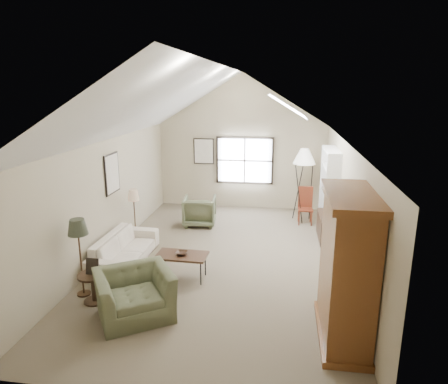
# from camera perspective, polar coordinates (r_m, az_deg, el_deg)

# --- Properties ---
(room_shell) EXTENTS (5.01, 8.01, 4.00)m
(room_shell) POSITION_cam_1_polar(r_m,az_deg,el_deg) (7.90, -0.44, 12.02)
(room_shell) COLOR #746A53
(room_shell) RESTS_ON ground
(window) EXTENTS (1.72, 0.08, 1.42)m
(window) POSITION_cam_1_polar(r_m,az_deg,el_deg) (12.00, 2.98, 4.52)
(window) COLOR black
(window) RESTS_ON room_shell
(skylight) EXTENTS (0.80, 1.20, 0.52)m
(skylight) POSITION_cam_1_polar(r_m,az_deg,el_deg) (8.71, 9.19, 12.18)
(skylight) COLOR white
(skylight) RESTS_ON room_shell
(wall_art) EXTENTS (1.97, 3.71, 0.88)m
(wall_art) POSITION_cam_1_polar(r_m,az_deg,el_deg) (10.39, -9.07, 4.29)
(wall_art) COLOR black
(wall_art) RESTS_ON room_shell
(armoire) EXTENTS (0.60, 1.50, 2.20)m
(armoire) POSITION_cam_1_polar(r_m,az_deg,el_deg) (6.02, 17.13, -10.33)
(armoire) COLOR brown
(armoire) RESTS_ON ground
(tv_alcove) EXTENTS (0.32, 1.30, 2.10)m
(tv_alcove) POSITION_cam_1_polar(r_m,az_deg,el_deg) (9.78, 14.76, -0.15)
(tv_alcove) COLOR white
(tv_alcove) RESTS_ON ground
(media_console) EXTENTS (0.34, 1.18, 0.60)m
(media_console) POSITION_cam_1_polar(r_m,az_deg,el_deg) (10.02, 14.33, -4.85)
(media_console) COLOR #382316
(media_console) RESTS_ON ground
(tv_panel) EXTENTS (0.05, 0.90, 0.55)m
(tv_panel) POSITION_cam_1_polar(r_m,az_deg,el_deg) (9.83, 14.56, -1.44)
(tv_panel) COLOR black
(tv_panel) RESTS_ON media_console
(sofa) EXTENTS (0.86, 2.09, 0.60)m
(sofa) POSITION_cam_1_polar(r_m,az_deg,el_deg) (8.70, -14.03, -7.88)
(sofa) COLOR beige
(sofa) RESTS_ON ground
(armchair_near) EXTENTS (1.53, 1.49, 0.76)m
(armchair_near) POSITION_cam_1_polar(r_m,az_deg,el_deg) (6.74, -12.67, -14.07)
(armchair_near) COLOR #585C40
(armchair_near) RESTS_ON ground
(armchair_far) EXTENTS (0.91, 0.93, 0.77)m
(armchair_far) POSITION_cam_1_polar(r_m,az_deg,el_deg) (10.66, -3.50, -2.72)
(armchair_far) COLOR #565A3F
(armchair_far) RESTS_ON ground
(coffee_table) EXTENTS (0.98, 0.56, 0.49)m
(coffee_table) POSITION_cam_1_polar(r_m,az_deg,el_deg) (7.84, -6.01, -10.53)
(coffee_table) COLOR #3E2719
(coffee_table) RESTS_ON ground
(bowl) EXTENTS (0.24, 0.24, 0.06)m
(bowl) POSITION_cam_1_polar(r_m,az_deg,el_deg) (7.73, -6.06, -8.68)
(bowl) COLOR #3E2219
(bowl) RESTS_ON coffee_table
(side_table) EXTENTS (0.53, 0.53, 0.52)m
(side_table) POSITION_cam_1_polar(r_m,az_deg,el_deg) (7.36, -18.06, -12.89)
(side_table) COLOR #312014
(side_table) RESTS_ON ground
(side_chair) EXTENTS (0.40, 0.40, 1.00)m
(side_chair) POSITION_cam_1_polar(r_m,az_deg,el_deg) (10.91, 11.56, -1.97)
(side_chair) COLOR maroon
(side_chair) RESTS_ON ground
(tripod_lamp) EXTENTS (0.63, 0.63, 2.05)m
(tripod_lamp) POSITION_cam_1_polar(r_m,az_deg,el_deg) (11.01, 11.22, 1.03)
(tripod_lamp) COLOR white
(tripod_lamp) RESTS_ON ground
(dark_lamp) EXTENTS (0.35, 0.35, 1.44)m
(dark_lamp) POSITION_cam_1_polar(r_m,az_deg,el_deg) (7.46, -19.82, -8.73)
(dark_lamp) COLOR #282C1F
(dark_lamp) RESTS_ON ground
(tan_lamp) EXTENTS (0.27, 0.27, 1.30)m
(tan_lamp) POSITION_cam_1_polar(r_m,az_deg,el_deg) (9.70, -12.65, -3.23)
(tan_lamp) COLOR tan
(tan_lamp) RESTS_ON ground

